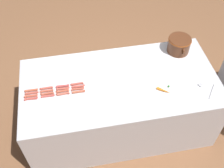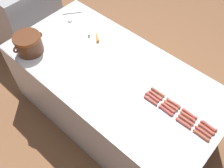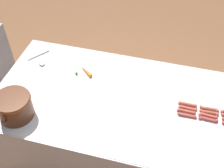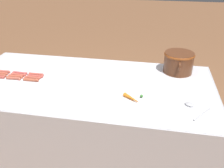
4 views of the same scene
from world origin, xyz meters
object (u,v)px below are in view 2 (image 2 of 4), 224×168
(hot_dog_10, at_px, (171,106))
(hot_dog_14, at_px, (174,103))
(hot_dog_4, at_px, (203,132))
(hot_dog_12, at_px, (209,126))
(hot_dog_2, at_px, (166,111))
(hot_dog_5, at_px, (186,120))
(hot_dog_6, at_px, (168,108))
(back_cabinet, at_px, (25,16))
(hot_dog_3, at_px, (150,100))
(hot_dog_13, at_px, (189,114))
(bean_pot, at_px, (28,43))
(hot_dog_7, at_px, (152,97))
(hot_dog_15, at_px, (158,92))
(carrot, at_px, (96,36))
(hot_dog_11, at_px, (155,95))
(serving_spoon, at_px, (70,18))
(hot_dog_9, at_px, (188,116))
(hot_dog_1, at_px, (183,123))
(hot_dog_8, at_px, (206,129))
(hot_dog_0, at_px, (201,135))

(hot_dog_10, height_order, hot_dog_14, same)
(hot_dog_4, distance_m, hot_dog_12, 0.08)
(hot_dog_4, height_order, hot_dog_14, same)
(hot_dog_2, relative_size, hot_dog_5, 1.00)
(hot_dog_14, bearing_deg, hot_dog_6, 175.38)
(back_cabinet, distance_m, hot_dog_3, 2.27)
(back_cabinet, bearing_deg, hot_dog_13, -91.81)
(hot_dog_14, xyz_separation_m, bean_pot, (-0.43, 1.43, 0.10))
(hot_dog_7, height_order, hot_dog_15, same)
(hot_dog_5, bearing_deg, hot_dog_7, 90.72)
(carrot, bearing_deg, bean_pot, 149.01)
(hot_dog_13, distance_m, hot_dog_14, 0.16)
(hot_dog_2, bearing_deg, hot_dog_11, 66.31)
(hot_dog_2, distance_m, hot_dog_10, 0.07)
(hot_dog_3, distance_m, hot_dog_10, 0.18)
(hot_dog_6, bearing_deg, hot_dog_10, -8.42)
(bean_pot, bearing_deg, back_cabinet, 62.00)
(hot_dog_6, xyz_separation_m, carrot, (0.23, 1.07, 0.00))
(hot_dog_3, relative_size, carrot, 0.96)
(serving_spoon, xyz_separation_m, carrot, (-0.03, -0.44, 0.01))
(hot_dog_11, xyz_separation_m, bean_pot, (-0.39, 1.27, 0.10))
(hot_dog_3, bearing_deg, hot_dog_7, 13.52)
(back_cabinet, xyz_separation_m, hot_dog_5, (-0.15, -2.56, 0.36))
(back_cabinet, relative_size, hot_dog_6, 6.78)
(hot_dog_6, relative_size, bean_pot, 0.43)
(hot_dog_10, bearing_deg, hot_dog_9, -88.38)
(hot_dog_1, bearing_deg, hot_dog_9, 5.23)
(hot_dog_8, relative_size, serving_spoon, 0.62)
(hot_dog_12, bearing_deg, hot_dog_13, 91.60)
(hot_dog_1, bearing_deg, hot_dog_14, 56.57)
(hot_dog_10, bearing_deg, hot_dog_3, 114.56)
(hot_dog_14, xyz_separation_m, carrot, (0.16, 1.08, 0.00))
(hot_dog_4, distance_m, serving_spoon, 1.87)
(hot_dog_3, relative_size, hot_dog_9, 1.00)
(hot_dog_1, bearing_deg, serving_spoon, 79.95)
(hot_dog_5, bearing_deg, hot_dog_3, 97.00)
(hot_dog_6, bearing_deg, hot_dog_2, -176.14)
(hot_dog_7, xyz_separation_m, hot_dog_11, (0.04, -0.01, 0.00))
(hot_dog_10, relative_size, hot_dog_14, 1.00)
(hot_dog_6, bearing_deg, hot_dog_1, -102.13)
(hot_dog_7, height_order, carrot, carrot)
(hot_dog_0, height_order, hot_dog_12, same)
(hot_dog_4, height_order, serving_spoon, hot_dog_4)
(hot_dog_1, bearing_deg, hot_dog_8, -64.61)
(hot_dog_5, bearing_deg, hot_dog_2, 102.07)
(hot_dog_11, bearing_deg, carrot, 77.93)
(hot_dog_1, xyz_separation_m, hot_dog_13, (0.11, 0.01, 0.00))
(hot_dog_3, relative_size, bean_pot, 0.43)
(back_cabinet, xyz_separation_m, hot_dog_2, (-0.19, -2.39, 0.36))
(hot_dog_6, xyz_separation_m, hot_dog_13, (0.07, -0.16, 0.00))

